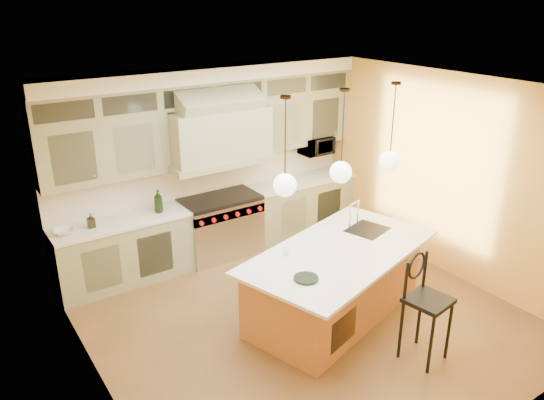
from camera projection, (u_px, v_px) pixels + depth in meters
floor at (303, 317)px, 6.79m from camera, size 5.00×5.00×0.00m
ceiling at (308, 89)px, 5.73m from camera, size 5.00×5.00×0.00m
wall_back at (207, 161)px, 8.20m from camera, size 5.00×0.00×5.00m
wall_front at (490, 311)px, 4.33m from camera, size 5.00×0.00×5.00m
wall_left at (93, 270)px, 4.97m from camera, size 0.00×5.00×5.00m
wall_right at (445, 175)px, 7.56m from camera, size 0.00×5.00×5.00m
back_cabinetry at (216, 166)px, 8.00m from camera, size 5.00×0.77×2.90m
range at (221, 225)px, 8.27m from camera, size 1.20×0.74×0.96m
kitchen_island at (336, 280)px, 6.72m from camera, size 2.92×2.08×1.35m
counter_stool at (425, 301)px, 5.80m from camera, size 0.51×0.51×1.26m
microwave at (316, 145)px, 9.01m from camera, size 0.54×0.37×0.30m
oil_bottle_a at (158, 201)px, 7.54m from camera, size 0.14×0.14×0.34m
oil_bottle_b at (91, 221)px, 7.07m from camera, size 0.10×0.10×0.20m
fruit_bowl at (64, 231)px, 6.91m from camera, size 0.30×0.30×0.06m
cup at (286, 251)px, 6.40m from camera, size 0.11×0.11×0.09m
pendant_left at (285, 183)px, 5.76m from camera, size 0.26×0.26×1.11m
pendant_center at (341, 170)px, 6.18m from camera, size 0.26×0.26×1.11m
pendant_right at (390, 159)px, 6.59m from camera, size 0.26×0.26×1.11m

